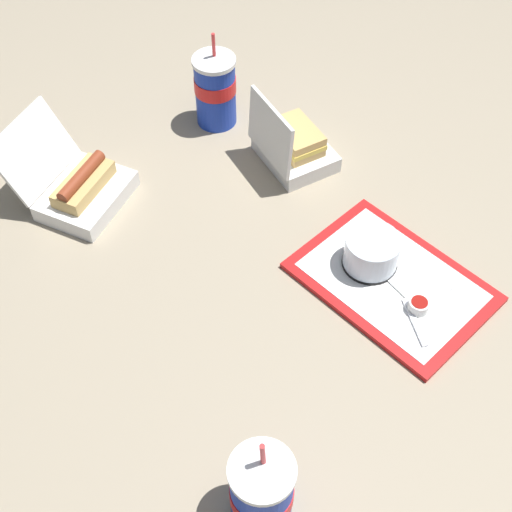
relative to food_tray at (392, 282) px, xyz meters
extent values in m
plane|color=gray|center=(0.21, 0.18, -0.01)|extent=(3.20, 3.20, 0.00)
cube|color=red|center=(0.00, 0.00, 0.00)|extent=(0.39, 0.28, 0.01)
cube|color=white|center=(0.00, 0.00, 0.01)|extent=(0.34, 0.24, 0.00)
cylinder|color=black|center=(0.06, 0.00, 0.01)|extent=(0.11, 0.11, 0.01)
cylinder|color=#BC7084|center=(0.06, 0.00, 0.04)|extent=(0.08, 0.08, 0.05)
cylinder|color=silver|center=(0.06, 0.00, 0.05)|extent=(0.11, 0.11, 0.07)
cylinder|color=white|center=(-0.08, 0.02, 0.02)|extent=(0.04, 0.04, 0.02)
cylinder|color=#9E140F|center=(-0.08, 0.02, 0.03)|extent=(0.03, 0.03, 0.01)
cube|color=white|center=(-0.04, -0.04, 0.01)|extent=(0.11, 0.11, 0.00)
cube|color=white|center=(-0.10, 0.04, 0.01)|extent=(0.10, 0.06, 0.00)
cube|color=white|center=(0.58, 0.34, 0.01)|extent=(0.22, 0.24, 0.04)
cube|color=white|center=(0.69, 0.39, 0.10)|extent=(0.15, 0.21, 0.14)
cube|color=tan|center=(0.58, 0.34, 0.05)|extent=(0.12, 0.16, 0.03)
cylinder|color=brown|center=(0.58, 0.34, 0.07)|extent=(0.08, 0.14, 0.03)
cylinder|color=yellow|center=(0.58, 0.34, 0.08)|extent=(0.06, 0.12, 0.01)
cube|color=white|center=(0.39, -0.09, 0.01)|extent=(0.19, 0.17, 0.04)
cube|color=white|center=(0.40, -0.03, 0.10)|extent=(0.17, 0.05, 0.14)
cube|color=tan|center=(0.39, -0.09, 0.04)|extent=(0.13, 0.10, 0.02)
cube|color=#E5C651|center=(0.39, -0.09, 0.06)|extent=(0.14, 0.11, 0.01)
cube|color=tan|center=(0.39, -0.09, 0.08)|extent=(0.13, 0.10, 0.02)
cylinder|color=#1938B7|center=(-0.17, 0.49, 0.07)|extent=(0.10, 0.10, 0.14)
cylinder|color=red|center=(-0.17, 0.49, 0.06)|extent=(0.10, 0.10, 0.03)
cylinder|color=white|center=(-0.17, 0.49, 0.14)|extent=(0.10, 0.10, 0.01)
cylinder|color=red|center=(-0.17, 0.48, 0.18)|extent=(0.01, 0.01, 0.06)
cylinder|color=#1938B7|center=(0.62, -0.04, 0.08)|extent=(0.10, 0.10, 0.17)
cylinder|color=red|center=(0.62, -0.04, 0.10)|extent=(0.10, 0.10, 0.04)
cylinder|color=white|center=(0.62, -0.04, 0.17)|extent=(0.10, 0.10, 0.01)
cylinder|color=red|center=(0.62, -0.05, 0.20)|extent=(0.01, 0.01, 0.06)
camera|label=1|loc=(-0.48, 0.76, 1.13)|focal=50.00mm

